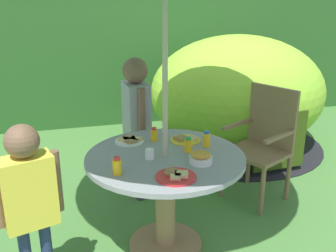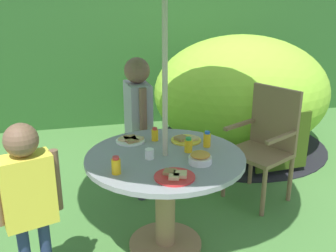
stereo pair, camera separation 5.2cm
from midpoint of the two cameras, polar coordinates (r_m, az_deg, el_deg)
name	(u,v)px [view 1 (the left image)]	position (r m, az deg, el deg)	size (l,w,h in m)	color
ground_plane	(165,246)	(3.02, -0.90, -17.36)	(10.00, 10.00, 0.02)	#477A38
hedge_backdrop	(108,52)	(5.72, -9.20, 10.77)	(9.00, 0.70, 1.99)	#285623
garden_table	(165,181)	(2.73, -0.95, -8.13)	(1.10, 1.10, 0.73)	#93704C
wooden_chair	(264,138)	(3.54, 13.59, -1.76)	(0.60, 0.62, 1.02)	brown
dome_tent	(237,92)	(4.72, 9.84, 4.96)	(2.28, 2.28, 1.34)	#8CC633
child_in_grey_shirt	(136,111)	(3.35, -5.18, 2.21)	(0.22, 0.44, 1.28)	#3F3F47
child_in_yellow_shirt	(29,192)	(2.36, -20.57, -9.14)	(0.37, 0.24, 1.12)	navy
snack_bowl	(201,158)	(2.53, 4.27, -4.71)	(0.15, 0.15, 0.08)	white
plate_near_right	(130,140)	(2.90, -6.17, -2.11)	(0.22, 0.22, 0.03)	white
plate_near_left	(176,176)	(2.34, 0.56, -7.42)	(0.25, 0.25, 0.03)	red
plate_mid_right	(185,139)	(2.91, 2.08, -2.00)	(0.23, 0.23, 0.03)	yellow
juice_bottle_far_left	(188,145)	(2.69, 2.47, -2.84)	(0.06, 0.06, 0.11)	yellow
juice_bottle_far_right	(207,139)	(2.79, 5.21, -1.97)	(0.05, 0.05, 0.12)	yellow
juice_bottle_center_front	(117,166)	(2.39, -8.18, -5.91)	(0.06, 0.06, 0.11)	yellow
juice_bottle_center_back	(154,135)	(2.90, -2.58, -1.28)	(0.05, 0.05, 0.10)	yellow
cup_near	(150,154)	(2.59, -3.30, -4.17)	(0.06, 0.06, 0.07)	white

